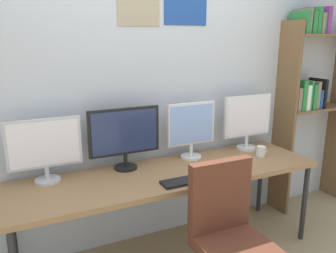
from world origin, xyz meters
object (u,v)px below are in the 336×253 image
Objects in this scene: desk at (171,177)px; monitor_center_left at (125,135)px; computer_mouse at (222,168)px; coffee_mug at (261,151)px; bookshelf at (311,89)px; keyboard_main at (185,181)px; office_chair at (229,253)px; monitor_far_left at (45,147)px; monitor_center_right at (191,128)px; monitor_far_right at (248,119)px.

monitor_center_left is at bearing 144.35° from desk.
monitor_center_left is at bearing 151.51° from computer_mouse.
computer_mouse is (0.67, -0.36, -0.26)m from monitor_center_left.
desk is 0.88m from coffee_mug.
bookshelf is 5.89× the size of keyboard_main.
office_chair is 0.68m from computer_mouse.
monitor_far_left reaches higher than computer_mouse.
office_chair is at bearing -102.71° from monitor_center_right.
monitor_far_right reaches higher than keyboard_main.
coffee_mug is at bearing 39.79° from office_chair.
monitor_far_right is at bearing -178.72° from bookshelf.
bookshelf is 4.04× the size of monitor_far_right.
monitor_center_right is 1.40× the size of keyboard_main.
monitor_far_right is 0.69m from computer_mouse.
keyboard_main is at bearing -56.21° from monitor_center_left.
computer_mouse is at bearing 12.17° from keyboard_main.
bookshelf is at bearing 0.74° from monitor_center_right.
coffee_mug is (1.17, -0.23, -0.23)m from monitor_center_left.
monitor_far_right is 0.33m from coffee_mug.
bookshelf reaches higher than computer_mouse.
coffee_mug reaches higher than keyboard_main.
monitor_far_right is at bearing 85.87° from coffee_mug.
bookshelf is 1.45m from computer_mouse.
computer_mouse is 0.91× the size of coffee_mug.
monitor_far_left reaches higher than desk.
monitor_center_left is (0.59, 0.00, 0.02)m from monitor_far_left.
computer_mouse is at bearing -144.97° from monitor_far_right.
monitor_far_left is 1.06× the size of monitor_center_right.
monitor_center_right is at bearing 56.21° from keyboard_main.
coffee_mug reaches higher than desk.
monitor_far_right reaches higher than monitor_far_left.
computer_mouse reaches higher than desk.
desk is at bearing -166.55° from monitor_far_right.
office_chair is 1.08m from monitor_center_right.
monitor_far_left is 1.78m from monitor_far_right.
bookshelf reaches higher than coffee_mug.
monitor_far_left reaches higher than coffee_mug.
coffee_mug is (0.87, 0.21, 0.04)m from keyboard_main.
monitor_center_right is 0.45m from computer_mouse.
monitor_far_right is 5.24× the size of computer_mouse.
monitor_far_left is 4.85× the size of coffee_mug.
monitor_far_left is at bearing 138.49° from office_chair.
monitor_center_left is (-0.40, 0.87, 0.62)m from office_chair.
monitor_center_left is 1.13× the size of monitor_far_right.
desk is 0.96m from monitor_far_left.
monitor_center_left is 1.18m from monitor_far_right.
computer_mouse is 0.52m from coffee_mug.
monitor_far_left is at bearing 166.55° from desk.
bookshelf is at bearing 0.40° from monitor_far_left.
desk is at bearing 158.02° from computer_mouse.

